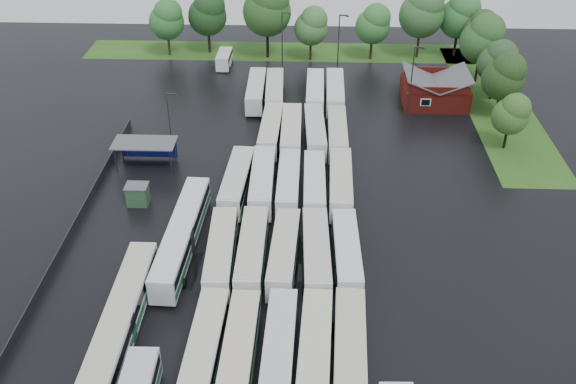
{
  "coord_description": "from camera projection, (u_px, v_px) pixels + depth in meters",
  "views": [
    {
      "loc": [
        4.4,
        -51.44,
        43.57
      ],
      "look_at": [
        2.0,
        12.0,
        2.5
      ],
      "focal_mm": 40.0,
      "sensor_mm": 36.0,
      "label": 1
    }
  ],
  "objects": [
    {
      "name": "bus_r3c2",
      "position": [
        288.0,
        184.0,
        78.29
      ],
      "size": [
        2.67,
        12.41,
        3.45
      ],
      "rotation": [
        0.0,
        0.0,
        -0.0
      ],
      "color": "silver",
      "rests_on": "ground"
    },
    {
      "name": "bus_r2c1",
      "position": [
        252.0,
        252.0,
        66.92
      ],
      "size": [
        2.76,
        12.76,
        3.55
      ],
      "rotation": [
        0.0,
        0.0,
        0.0
      ],
      "color": "silver",
      "rests_on": "ground"
    },
    {
      "name": "lamp_post_nw",
      "position": [
        170.0,
        121.0,
        84.8
      ],
      "size": [
        1.44,
        0.28,
        9.35
      ],
      "color": "#2D2D30",
      "rests_on": "ground"
    },
    {
      "name": "minibus",
      "position": [
        224.0,
        59.0,
        114.22
      ],
      "size": [
        2.42,
        6.15,
        2.67
      ],
      "rotation": [
        0.0,
        0.0,
        -0.02
      ],
      "color": "white",
      "rests_on": "ground"
    },
    {
      "name": "wash_shed",
      "position": [
        145.0,
        145.0,
        84.36
      ],
      "size": [
        8.2,
        4.2,
        3.58
      ],
      "color": "#2D2D30",
      "rests_on": "ground"
    },
    {
      "name": "bus_r3c1",
      "position": [
        262.0,
        182.0,
        78.51
      ],
      "size": [
        2.98,
        12.97,
        3.6
      ],
      "rotation": [
        0.0,
        0.0,
        0.02
      ],
      "color": "silver",
      "rests_on": "ground"
    },
    {
      "name": "bus_r5c0",
      "position": [
        256.0,
        91.0,
        101.49
      ],
      "size": [
        2.85,
        12.49,
        3.47
      ],
      "rotation": [
        0.0,
        0.0,
        0.02
      ],
      "color": "silver",
      "rests_on": "ground"
    },
    {
      "name": "tree_north_4",
      "position": [
        374.0,
        24.0,
        114.51
      ],
      "size": [
        6.25,
        6.25,
        10.36
      ],
      "color": "#352219",
      "rests_on": "ground"
    },
    {
      "name": "bus_r2c4",
      "position": [
        347.0,
        253.0,
        66.85
      ],
      "size": [
        2.92,
        12.4,
        3.44
      ],
      "rotation": [
        0.0,
        0.0,
        0.02
      ],
      "color": "silver",
      "rests_on": "ground"
    },
    {
      "name": "lamp_post_back_w",
      "position": [
        283.0,
        38.0,
        109.33
      ],
      "size": [
        1.65,
        0.32,
        10.72
      ],
      "color": "#2D2D30",
      "rests_on": "ground"
    },
    {
      "name": "tree_north_2",
      "position": [
        268.0,
        8.0,
        113.89
      ],
      "size": [
        8.68,
        8.68,
        14.37
      ],
      "color": "black",
      "rests_on": "ground"
    },
    {
      "name": "lamp_post_back_e",
      "position": [
        339.0,
        41.0,
        108.18
      ],
      "size": [
        1.65,
        0.32,
        10.75
      ],
      "color": "#2D2D30",
      "rests_on": "ground"
    },
    {
      "name": "bus_r2c2",
      "position": [
        284.0,
        253.0,
        66.86
      ],
      "size": [
        3.16,
        12.51,
        3.46
      ],
      "rotation": [
        0.0,
        0.0,
        -0.04
      ],
      "color": "silver",
      "rests_on": "ground"
    },
    {
      "name": "west_fence",
      "position": [
        78.0,
        220.0,
        74.05
      ],
      "size": [
        0.1,
        50.0,
        1.2
      ],
      "primitive_type": "cube",
      "color": "#2D2D30",
      "rests_on": "ground"
    },
    {
      "name": "tree_east_2",
      "position": [
        498.0,
        61.0,
        99.91
      ],
      "size": [
        6.03,
        6.03,
        9.98
      ],
      "color": "black",
      "rests_on": "ground"
    },
    {
      "name": "bus_r3c0",
      "position": [
        237.0,
        182.0,
        78.51
      ],
      "size": [
        3.35,
        12.95,
        3.57
      ],
      "rotation": [
        0.0,
        0.0,
        -0.05
      ],
      "color": "silver",
      "rests_on": "ground"
    },
    {
      "name": "bus_r2c0",
      "position": [
        221.0,
        253.0,
        66.85
      ],
      "size": [
        3.19,
        12.78,
        3.53
      ],
      "rotation": [
        0.0,
        0.0,
        0.04
      ],
      "color": "silver",
      "rests_on": "ground"
    },
    {
      "name": "ground",
      "position": [
        265.0,
        274.0,
        66.96
      ],
      "size": [
        160.0,
        160.0,
        0.0
      ],
      "primitive_type": "plane",
      "color": "black",
      "rests_on": "ground"
    },
    {
      "name": "bus_r5c4",
      "position": [
        335.0,
        92.0,
        100.83
      ],
      "size": [
        2.89,
        12.9,
        3.58
      ],
      "rotation": [
        0.0,
        0.0,
        -0.01
      ],
      "color": "silver",
      "rests_on": "ground"
    },
    {
      "name": "puddle_3",
      "position": [
        294.0,
        273.0,
        67.13
      ],
      "size": [
        3.13,
        3.13,
        0.01
      ],
      "primitive_type": "cylinder",
      "color": "black",
      "rests_on": "ground"
    },
    {
      "name": "brick_building",
      "position": [
        435.0,
        92.0,
        101.07
      ],
      "size": [
        10.07,
        8.6,
        5.39
      ],
      "color": "maroon",
      "rests_on": "ground"
    },
    {
      "name": "tree_east_1",
      "position": [
        505.0,
        76.0,
        94.37
      ],
      "size": [
        6.27,
        6.27,
        10.39
      ],
      "color": "black",
      "rests_on": "ground"
    },
    {
      "name": "bus_r5c1",
      "position": [
        275.0,
        92.0,
        101.05
      ],
      "size": [
        3.15,
        12.79,
        3.54
      ],
      "rotation": [
        0.0,
        0.0,
        0.04
      ],
      "color": "silver",
      "rests_on": "ground"
    },
    {
      "name": "tree_north_5",
      "position": [
        423.0,
        11.0,
        114.32
      ],
      "size": [
        8.05,
        8.05,
        13.33
      ],
      "color": "black",
      "rests_on": "ground"
    },
    {
      "name": "grass_strip_north",
      "position": [
        299.0,
        52.0,
        121.26
      ],
      "size": [
        80.0,
        10.0,
        0.01
      ],
      "primitive_type": "cube",
      "color": "#2C5718",
      "rests_on": "ground"
    },
    {
      "name": "bus_r1c0",
      "position": [
        205.0,
        348.0,
        55.72
      ],
      "size": [
        2.96,
        12.5,
        3.46
      ],
      "rotation": [
        0.0,
        0.0,
        -0.03
      ],
      "color": "silver",
      "rests_on": "ground"
    },
    {
      "name": "bus_r1c1",
      "position": [
        239.0,
        351.0,
        55.46
      ],
      "size": [
        2.81,
        12.5,
        3.47
      ],
      "rotation": [
        0.0,
        0.0,
        -0.01
      ],
      "color": "silver",
      "rests_on": "ground"
    },
    {
      "name": "bus_r4c2",
      "position": [
        291.0,
        133.0,
        89.42
      ],
      "size": [
        2.86,
        12.91,
        3.59
      ],
      "rotation": [
        0.0,
        0.0,
        0.01
      ],
      "color": "silver",
      "rests_on": "ground"
    },
    {
      "name": "tree_north_1",
      "position": [
        208.0,
        13.0,
        116.91
      ],
      "size": [
        7.09,
        7.09,
        11.75
      ],
      "color": "black",
      "rests_on": "ground"
    },
    {
      "name": "tree_east_4",
      "position": [
        480.0,
        29.0,
        112.68
      ],
      "size": [
        6.05,
        6.05,
        10.02
      ],
      "color": "black",
      "rests_on": "ground"
    },
    {
      "name": "tree_east_0",
      "position": [
        512.0,
        114.0,
        86.76
      ],
      "size": [
        5.04,
        5.04,
        8.34
      ],
      "color": "black",
      "rests_on": "ground"
    },
    {
      "name": "bus_r4c3",
      "position": [
        315.0,
        132.0,
        89.68
      ],
      "size": [
        3.27,
        12.7,
        3.5
      ],
      "rotation": [
        0.0,
        0.0,
        0.05
      ],
      "color": "silver",
      "rests_on": "ground"
    },
    {
      "name": "bus_r1c4",
      "position": [
        350.0,
        351.0,
        55.38
      ],
      "size": [
        3.26,
        12.96,
        3.58
      ],
      "rotation": [
        0.0,
        0.0,
        -0.04
      ],
      "color": "silver",
      "rests_on": "ground"
    },
    {
      "name": "bus_r1c3",
      "position": [
        315.0,
        351.0,
        55.39
      ],
      "size": [
        3.25,
        12.81,
        3.54
      ],
      "rotation": [
        0.0,
        0.0,
        -0.04
      ],
      "color": "silver",
      "rests_on": "ground"
    },
    {
      "name": "tree_east_3",
      "position": [
        484.0,
        38.0,
        104.97
      ],
      "size": [
        7.24,
        7.24,
        11.99
      ],
      "color": "black",
      "rests_on": "ground"
    },
    {
      "name": "bus_r3c4",
      "position": [
        341.0,
        184.0,
        78.15
      ],
      "size": [
        3.0,
        12.92,
        3.58
      ],
      "rotation": [
        0.0,
        0.0,
        -0.02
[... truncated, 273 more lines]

